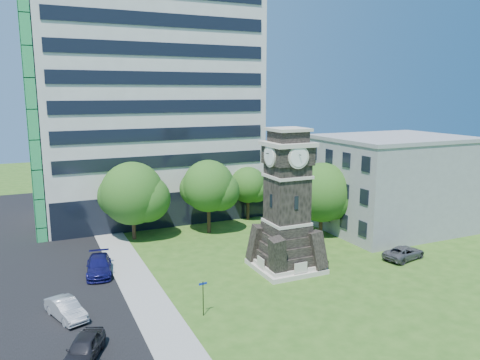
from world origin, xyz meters
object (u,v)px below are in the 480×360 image
car_east_lot (404,253)px  car_street_mid (66,309)px  park_bench (317,264)px  car_street_north (99,266)px  clock_tower (287,210)px  street_sign (203,294)px  car_street_south (84,349)px

car_east_lot → car_street_mid: bearing=76.6°
park_bench → car_street_north: bearing=154.4°
clock_tower → car_east_lot: (11.06, -2.49, -4.67)m
car_street_mid → street_sign: 9.34m
car_east_lot → car_street_south: bearing=88.1°
car_street_north → street_sign: street_sign is taller
car_east_lot → street_sign: 20.82m
car_street_mid → car_street_north: size_ratio=0.82×
car_street_mid → street_sign: street_sign is taller
car_street_north → park_bench: 18.60m
car_east_lot → street_sign: street_sign is taller
clock_tower → car_street_south: clock_tower is taller
park_bench → street_sign: bearing=-166.0°
street_sign → clock_tower: bearing=24.2°
car_street_north → car_east_lot: (26.06, -7.90, -0.11)m
car_street_mid → street_sign: (8.62, -3.48, 0.88)m
street_sign → car_street_south: bearing=-169.0°
car_street_south → car_street_mid: 5.81m
clock_tower → street_sign: size_ratio=4.96×
car_street_south → car_east_lot: 29.15m
clock_tower → car_east_lot: 12.26m
clock_tower → park_bench: size_ratio=6.29×
car_street_south → street_sign: 8.45m
car_street_south → car_street_north: bearing=102.7°
car_street_mid → car_street_north: car_street_north is taller
car_street_mid → car_street_north: bearing=46.3°
clock_tower → car_street_south: (-17.64, -7.59, -4.58)m
car_east_lot → car_street_north: bearing=61.1°
street_sign → park_bench: bearing=13.1°
car_street_mid → car_east_lot: 29.25m
clock_tower → park_bench: (2.28, -1.47, -4.75)m
car_east_lot → street_sign: size_ratio=1.77×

